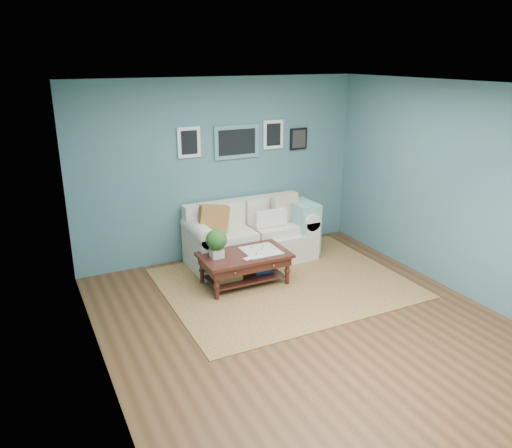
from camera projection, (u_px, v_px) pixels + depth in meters
room_shell at (308, 212)px, 5.45m from camera, size 5.00×5.02×2.70m
area_rug at (284, 283)px, 6.88m from camera, size 3.21×2.57×0.01m
loveseat at (255, 234)px, 7.56m from camera, size 1.95×0.89×1.00m
coffee_table at (240, 260)px, 6.72m from camera, size 1.20×0.70×0.84m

